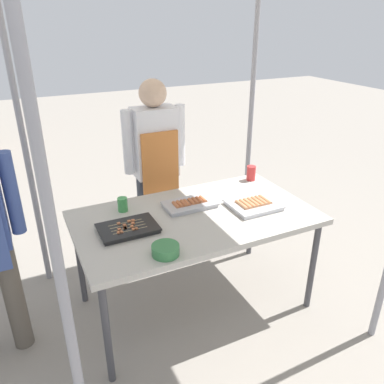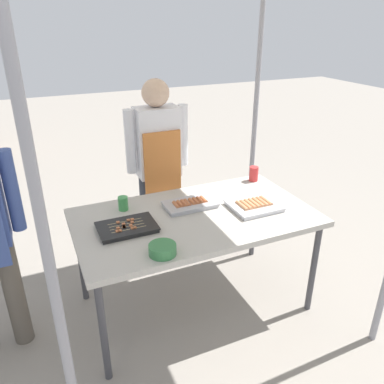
% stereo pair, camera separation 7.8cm
% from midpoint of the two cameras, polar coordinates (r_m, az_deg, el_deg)
% --- Properties ---
extents(ground_plane, '(18.00, 18.00, 0.00)m').
position_cam_midpoint_polar(ground_plane, '(3.02, -0.35, -16.08)').
color(ground_plane, gray).
extents(stall_table, '(1.60, 0.90, 0.75)m').
position_cam_midpoint_polar(stall_table, '(2.62, -0.38, -4.45)').
color(stall_table, '#B7B2A8').
rests_on(stall_table, ground).
extents(tray_grilled_sausages, '(0.36, 0.21, 0.05)m').
position_cam_midpoint_polar(tray_grilled_sausages, '(2.70, -1.18, -1.81)').
color(tray_grilled_sausages, '#ADADB2').
rests_on(tray_grilled_sausages, stall_table).
extents(tray_meat_skewers, '(0.36, 0.25, 0.04)m').
position_cam_midpoint_polar(tray_meat_skewers, '(2.44, -10.40, -5.35)').
color(tray_meat_skewers, black).
rests_on(tray_meat_skewers, stall_table).
extents(tray_pork_links, '(0.33, 0.29, 0.05)m').
position_cam_midpoint_polar(tray_pork_links, '(2.72, 8.28, -1.84)').
color(tray_pork_links, silver).
rests_on(tray_pork_links, stall_table).
extents(condiment_bowl, '(0.16, 0.16, 0.06)m').
position_cam_midpoint_polar(condiment_bowl, '(2.18, -4.99, -8.57)').
color(condiment_bowl, '#33723F').
rests_on(condiment_bowl, stall_table).
extents(drink_cup_near_edge, '(0.07, 0.07, 0.10)m').
position_cam_midpoint_polar(drink_cup_near_edge, '(2.68, -11.08, -1.83)').
color(drink_cup_near_edge, '#3F994C').
rests_on(drink_cup_near_edge, stall_table).
extents(drink_cup_by_wok, '(0.07, 0.07, 0.12)m').
position_cam_midpoint_polar(drink_cup_by_wok, '(3.15, 8.05, 2.79)').
color(drink_cup_by_wok, red).
rests_on(drink_cup_by_wok, stall_table).
extents(vendor_woman, '(0.52, 0.23, 1.55)m').
position_cam_midpoint_polar(vendor_woman, '(3.12, -6.13, 4.73)').
color(vendor_woman, '#333842').
rests_on(vendor_woman, ground).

